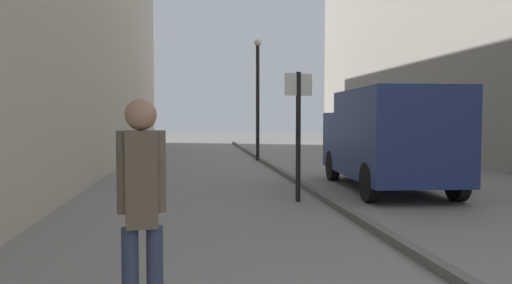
{
  "coord_description": "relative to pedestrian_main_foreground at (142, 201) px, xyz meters",
  "views": [
    {
      "loc": [
        -1.1,
        -1.08,
        1.69
      ],
      "look_at": [
        0.4,
        10.12,
        1.12
      ],
      "focal_mm": 33.74,
      "sensor_mm": 36.0,
      "label": 1
    }
  ],
  "objects": [
    {
      "name": "kerb_strip",
      "position": [
        3.06,
        9.39,
        -1.0
      ],
      "size": [
        0.16,
        40.0,
        0.12
      ],
      "primitive_type": "cube",
      "color": "#615F5B",
      "rests_on": "ground_plane"
    },
    {
      "name": "lamp_post",
      "position": [
        2.95,
        15.07,
        1.66
      ],
      "size": [
        0.28,
        0.28,
        4.76
      ],
      "color": "black",
      "rests_on": "ground_plane"
    },
    {
      "name": "ground_plane",
      "position": [
        1.48,
        9.39,
        -1.06
      ],
      "size": [
        80.0,
        80.0,
        0.0
      ],
      "primitive_type": "plane",
      "color": "gray"
    },
    {
      "name": "pedestrian_main_foreground",
      "position": [
        0.0,
        0.0,
        0.0
      ],
      "size": [
        0.36,
        0.24,
        1.83
      ],
      "rotation": [
        0.0,
        0.0,
        3.25
      ],
      "color": "#2D3851",
      "rests_on": "ground_plane"
    },
    {
      "name": "street_sign_post",
      "position": [
        2.5,
        5.74,
        0.49
      ],
      "size": [
        0.59,
        0.18,
        2.6
      ],
      "rotation": [
        0.0,
        0.0,
        3.4
      ],
      "color": "black",
      "rests_on": "ground_plane"
    },
    {
      "name": "cafe_chair_near_window",
      "position": [
        -0.96,
        9.65,
        -0.51
      ],
      "size": [
        0.61,
        0.61,
        0.94
      ],
      "rotation": [
        0.0,
        0.0,
        2.56
      ],
      "color": "brown",
      "rests_on": "ground_plane"
    },
    {
      "name": "delivery_van",
      "position": [
        4.9,
        7.0,
        0.19
      ],
      "size": [
        2.34,
        5.0,
        2.31
      ],
      "rotation": [
        0.0,
        0.0,
        -0.07
      ],
      "color": "navy",
      "rests_on": "ground_plane"
    }
  ]
}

